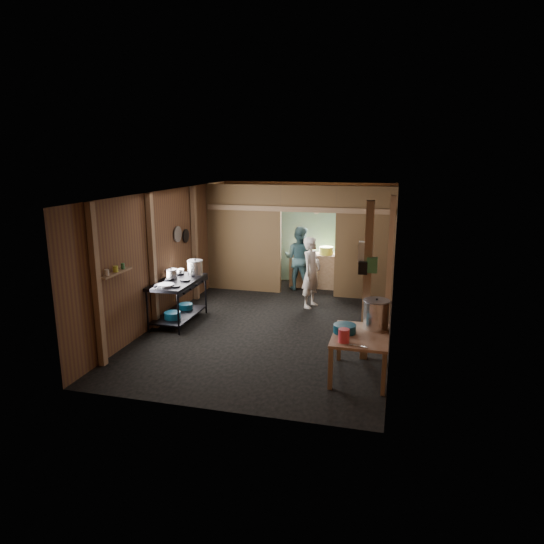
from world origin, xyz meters
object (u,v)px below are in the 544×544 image
(stock_pot, at_px, (376,315))
(yellow_tub, at_px, (326,251))
(stove_pot_large, at_px, (195,268))
(gas_range, at_px, (178,301))
(cook, at_px, (311,272))
(pink_bucket, at_px, (344,336))
(prep_table, at_px, (360,355))

(stock_pot, distance_m, yellow_tub, 4.83)
(stove_pot_large, distance_m, yellow_tub, 3.66)
(gas_range, bearing_deg, stock_pot, -17.66)
(stove_pot_large, bearing_deg, cook, 27.51)
(gas_range, height_order, cook, cook)
(stock_pot, relative_size, pink_bucket, 2.45)
(stove_pot_large, height_order, pink_bucket, stove_pot_large)
(prep_table, height_order, yellow_tub, yellow_tub)
(stove_pot_large, relative_size, yellow_tub, 0.94)
(prep_table, height_order, stove_pot_large, stove_pot_large)
(stove_pot_large, distance_m, cook, 2.52)
(gas_range, xyz_separation_m, pink_bucket, (3.49, -1.94, 0.33))
(gas_range, xyz_separation_m, stock_pot, (3.91, -1.24, 0.45))
(gas_range, xyz_separation_m, cook, (2.39, 1.67, 0.35))
(cook, bearing_deg, prep_table, -140.27)
(prep_table, bearing_deg, yellow_tub, 104.04)
(gas_range, height_order, stock_pot, stock_pot)
(stove_pot_large, height_order, stock_pot, stove_pot_large)
(gas_range, distance_m, prep_table, 4.03)
(gas_range, height_order, prep_table, gas_range)
(gas_range, xyz_separation_m, stove_pot_large, (0.17, 0.51, 0.58))
(stove_pot_large, xyz_separation_m, yellow_tub, (2.30, 2.85, -0.06))
(pink_bucket, height_order, yellow_tub, yellow_tub)
(pink_bucket, xyz_separation_m, yellow_tub, (-1.02, 5.30, 0.18))
(stock_pot, bearing_deg, yellow_tub, 107.31)
(prep_table, xyz_separation_m, pink_bucket, (-0.22, -0.36, 0.43))
(prep_table, distance_m, yellow_tub, 5.14)
(pink_bucket, height_order, cook, cook)
(gas_range, height_order, yellow_tub, yellow_tub)
(yellow_tub, xyz_separation_m, cook, (-0.08, -1.69, -0.17))
(stove_pot_large, xyz_separation_m, pink_bucket, (3.32, -2.45, -0.24))
(prep_table, bearing_deg, stove_pot_large, 149.37)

